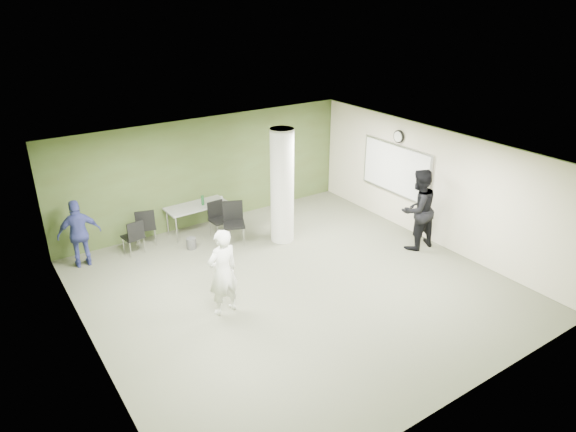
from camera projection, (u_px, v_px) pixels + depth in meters
floor at (295, 287)px, 10.69m from camera, size 8.00×8.00×0.00m
ceiling at (296, 158)px, 9.56m from camera, size 8.00×8.00×0.00m
wall_back at (207, 171)px, 13.16m from camera, size 8.00×2.80×0.02m
wall_left at (87, 286)px, 8.09m from camera, size 0.02×8.00×2.80m
wall_right_cream at (434, 186)px, 12.17m from camera, size 0.02×8.00×2.80m
column at (282, 186)px, 12.15m from camera, size 0.56×0.56×2.80m
whiteboard at (396, 169)px, 13.00m from camera, size 0.05×2.30×1.30m
wall_clock at (399, 137)px, 12.65m from camera, size 0.06×0.32×0.32m
folding_table at (197, 207)px, 12.83m from camera, size 1.57×0.73×0.99m
wastebasket at (191, 243)px, 12.22m from camera, size 0.23×0.23×0.27m
chair_back_left at (134, 235)px, 11.83m from camera, size 0.48×0.48×0.85m
chair_back_right at (145, 224)px, 12.22m from camera, size 0.58×0.58×0.94m
chair_table_left at (234, 219)px, 12.39m from camera, size 0.67×0.67×1.01m
chair_table_right at (218, 216)px, 12.73m from camera, size 0.47×0.47×0.89m
woman_white at (223, 272)px, 9.52m from camera, size 0.67×0.48×1.73m
man_black at (418, 210)px, 11.95m from camera, size 0.97×0.77×1.96m
man_blue at (79, 234)px, 11.22m from camera, size 0.95×0.47×1.56m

